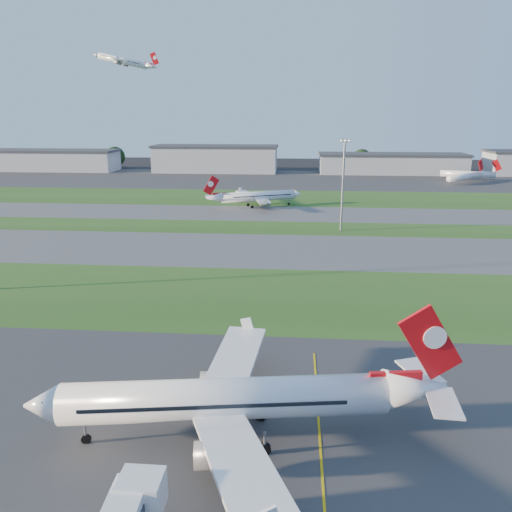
# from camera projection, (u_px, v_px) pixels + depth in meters

# --- Properties ---
(grass_strip_a) EXTENTS (300.00, 34.00, 0.01)m
(grass_strip_a) POSITION_uv_depth(u_px,v_px,m) (283.00, 297.00, 91.46)
(grass_strip_a) COLOR #284B19
(grass_strip_a) RESTS_ON ground
(taxiway_a) EXTENTS (300.00, 32.00, 0.01)m
(taxiway_a) POSITION_uv_depth(u_px,v_px,m) (287.00, 250.00, 123.09)
(taxiway_a) COLOR #515154
(taxiway_a) RESTS_ON ground
(grass_strip_b) EXTENTS (300.00, 18.00, 0.01)m
(grass_strip_b) POSITION_uv_depth(u_px,v_px,m) (289.00, 228.00, 147.05)
(grass_strip_b) COLOR #284B19
(grass_strip_b) RESTS_ON ground
(taxiway_b) EXTENTS (300.00, 26.00, 0.01)m
(taxiway_b) POSITION_uv_depth(u_px,v_px,m) (290.00, 214.00, 168.13)
(taxiway_b) COLOR #515154
(taxiway_b) RESTS_ON ground
(grass_strip_c) EXTENTS (300.00, 40.00, 0.01)m
(grass_strip_c) POSITION_uv_depth(u_px,v_px,m) (291.00, 198.00, 199.76)
(grass_strip_c) COLOR #284B19
(grass_strip_c) RESTS_ON ground
(apron_far) EXTENTS (400.00, 80.00, 0.01)m
(apron_far) POSITION_uv_depth(u_px,v_px,m) (293.00, 179.00, 257.27)
(apron_far) COLOR #333335
(apron_far) RESTS_ON ground
(airliner_parked) EXTENTS (40.70, 34.30, 12.74)m
(airliner_parked) POSITION_uv_depth(u_px,v_px,m) (229.00, 400.00, 50.66)
(airliner_parked) COLOR white
(airliner_parked) RESTS_ON ground
(airliner_taxiing) EXTENTS (31.99, 27.23, 10.66)m
(airliner_taxiing) POSITION_uv_depth(u_px,v_px,m) (258.00, 197.00, 179.78)
(airliner_taxiing) COLOR white
(airliner_taxiing) RESTS_ON ground
(airliner_departing) EXTENTS (28.85, 24.48, 9.00)m
(airliner_departing) POSITION_uv_depth(u_px,v_px,m) (123.00, 61.00, 231.66)
(airliner_departing) COLOR white
(mini_jet_near) EXTENTS (22.72, 20.08, 9.48)m
(mini_jet_near) POSITION_uv_depth(u_px,v_px,m) (465.00, 177.00, 240.49)
(mini_jet_near) COLOR white
(mini_jet_near) RESTS_ON ground
(mini_jet_far) EXTENTS (28.31, 8.64, 9.48)m
(mini_jet_far) POSITION_uv_depth(u_px,v_px,m) (468.00, 174.00, 251.44)
(mini_jet_far) COLOR white
(mini_jet_far) RESTS_ON ground
(light_mast_centre) EXTENTS (3.20, 0.70, 25.80)m
(light_mast_centre) POSITION_uv_depth(u_px,v_px,m) (343.00, 179.00, 139.90)
(light_mast_centre) COLOR gray
(light_mast_centre) RESTS_ON ground
(hangar_far_west) EXTENTS (91.80, 23.00, 12.20)m
(hangar_far_west) POSITION_uv_depth(u_px,v_px,m) (41.00, 160.00, 296.06)
(hangar_far_west) COLOR #9CA0A4
(hangar_far_west) RESTS_ON ground
(hangar_west) EXTENTS (71.40, 23.00, 15.20)m
(hangar_west) POSITION_uv_depth(u_px,v_px,m) (216.00, 159.00, 287.44)
(hangar_west) COLOR #9CA0A4
(hangar_west) RESTS_ON ground
(hangar_east) EXTENTS (81.60, 23.00, 11.20)m
(hangar_east) POSITION_uv_depth(u_px,v_px,m) (392.00, 163.00, 280.18)
(hangar_east) COLOR #9CA0A4
(hangar_east) RESTS_ON ground
(tree_west) EXTENTS (12.10, 12.10, 13.20)m
(tree_west) POSITION_uv_depth(u_px,v_px,m) (115.00, 157.00, 307.03)
(tree_west) COLOR black
(tree_west) RESTS_ON ground
(tree_mid_west) EXTENTS (9.90, 9.90, 10.80)m
(tree_mid_west) POSITION_uv_depth(u_px,v_px,m) (260.00, 160.00, 296.52)
(tree_mid_west) COLOR black
(tree_mid_west) RESTS_ON ground
(tree_mid_east) EXTENTS (11.55, 11.55, 12.60)m
(tree_mid_east) POSITION_uv_depth(u_px,v_px,m) (362.00, 159.00, 294.44)
(tree_mid_east) COLOR black
(tree_mid_east) RESTS_ON ground
(tree_east) EXTENTS (10.45, 10.45, 11.40)m
(tree_east) POSITION_uv_depth(u_px,v_px,m) (494.00, 161.00, 286.84)
(tree_east) COLOR black
(tree_east) RESTS_ON ground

